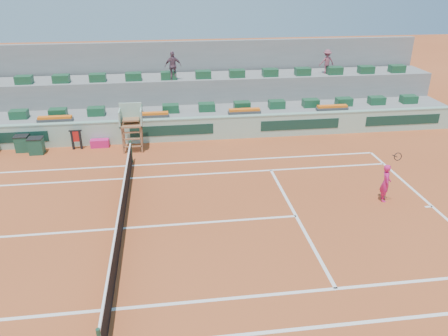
# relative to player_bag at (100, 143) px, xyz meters

# --- Properties ---
(ground) EXTENTS (90.00, 90.00, 0.00)m
(ground) POSITION_rel_player_bag_xyz_m (1.75, -8.11, -0.21)
(ground) COLOR #A84720
(ground) RESTS_ON ground
(seating_tier_lower) EXTENTS (36.00, 4.00, 1.20)m
(seating_tier_lower) POSITION_rel_player_bag_xyz_m (1.75, 2.59, 0.39)
(seating_tier_lower) COLOR gray
(seating_tier_lower) RESTS_ON ground
(seating_tier_upper) EXTENTS (36.00, 2.40, 2.60)m
(seating_tier_upper) POSITION_rel_player_bag_xyz_m (1.75, 4.19, 1.09)
(seating_tier_upper) COLOR gray
(seating_tier_upper) RESTS_ON ground
(stadium_back_wall) EXTENTS (36.00, 0.40, 4.40)m
(stadium_back_wall) POSITION_rel_player_bag_xyz_m (1.75, 5.79, 1.99)
(stadium_back_wall) COLOR gray
(stadium_back_wall) RESTS_ON ground
(player_bag) EXTENTS (0.93, 0.41, 0.41)m
(player_bag) POSITION_rel_player_bag_xyz_m (0.00, 0.00, 0.00)
(player_bag) COLOR #DC1C71
(player_bag) RESTS_ON ground
(spectator_mid) EXTENTS (1.00, 0.54, 1.62)m
(spectator_mid) POSITION_rel_player_bag_xyz_m (4.03, 3.36, 3.21)
(spectator_mid) COLOR #6B4757
(spectator_mid) RESTS_ON seating_tier_upper
(spectator_right) EXTENTS (0.97, 0.62, 1.43)m
(spectator_right) POSITION_rel_player_bag_xyz_m (13.31, 3.88, 3.11)
(spectator_right) COLOR #8C4655
(spectator_right) RESTS_ON seating_tier_upper
(court_lines) EXTENTS (23.89, 11.09, 0.01)m
(court_lines) POSITION_rel_player_bag_xyz_m (1.75, -8.11, -0.20)
(court_lines) COLOR white
(court_lines) RESTS_ON ground
(tennis_net) EXTENTS (0.10, 11.97, 1.10)m
(tennis_net) POSITION_rel_player_bag_xyz_m (1.75, -8.11, 0.32)
(tennis_net) COLOR black
(tennis_net) RESTS_ON ground
(advertising_hoarding) EXTENTS (36.00, 0.34, 1.26)m
(advertising_hoarding) POSITION_rel_player_bag_xyz_m (1.78, 0.39, 0.43)
(advertising_hoarding) COLOR #9DC6AD
(advertising_hoarding) RESTS_ON ground
(umpire_chair) EXTENTS (1.10, 0.90, 2.40)m
(umpire_chair) POSITION_rel_player_bag_xyz_m (1.75, -0.61, 1.34)
(umpire_chair) COLOR brown
(umpire_chair) RESTS_ON ground
(seat_row_lower) EXTENTS (32.90, 0.60, 0.44)m
(seat_row_lower) POSITION_rel_player_bag_xyz_m (1.75, 1.69, 1.21)
(seat_row_lower) COLOR #194D2D
(seat_row_lower) RESTS_ON seating_tier_lower
(seat_row_upper) EXTENTS (32.90, 0.60, 0.44)m
(seat_row_upper) POSITION_rel_player_bag_xyz_m (1.75, 3.59, 2.61)
(seat_row_upper) COLOR #194D2D
(seat_row_upper) RESTS_ON seating_tier_upper
(flower_planters) EXTENTS (26.80, 0.36, 0.28)m
(flower_planters) POSITION_rel_player_bag_xyz_m (0.25, 0.89, 1.13)
(flower_planters) COLOR #454545
(flower_planters) RESTS_ON seating_tier_lower
(drink_cooler_a) EXTENTS (0.72, 0.62, 0.84)m
(drink_cooler_a) POSITION_rel_player_bag_xyz_m (-3.00, -0.48, 0.22)
(drink_cooler_a) COLOR #164432
(drink_cooler_a) RESTS_ON ground
(drink_cooler_b) EXTENTS (0.67, 0.58, 0.84)m
(drink_cooler_b) POSITION_rel_player_bag_xyz_m (-3.78, -0.08, 0.22)
(drink_cooler_b) COLOR #164432
(drink_cooler_b) RESTS_ON ground
(towel_rack) EXTENTS (0.64, 0.11, 1.03)m
(towel_rack) POSITION_rel_player_bag_xyz_m (-1.11, -0.15, 0.40)
(towel_rack) COLOR black
(towel_rack) RESTS_ON ground
(tennis_player) EXTENTS (0.53, 0.89, 2.28)m
(tennis_player) POSITION_rel_player_bag_xyz_m (11.96, -7.36, 0.58)
(tennis_player) COLOR #DC1C71
(tennis_player) RESTS_ON ground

